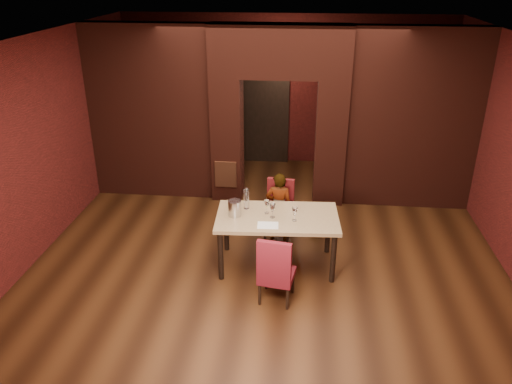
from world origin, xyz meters
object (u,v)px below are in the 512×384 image
at_px(chair_far, 278,211).
at_px(wine_bucket, 235,208).
at_px(person_seated, 279,207).
at_px(dining_table, 277,241).
at_px(chair_near, 277,268).
at_px(wine_glass_b, 272,211).
at_px(wine_glass_a, 267,207).
at_px(wine_glass_c, 295,214).
at_px(water_bottle, 246,198).
at_px(potted_plant, 317,223).

height_order(chair_far, wine_bucket, wine_bucket).
bearing_deg(person_seated, dining_table, 95.79).
height_order(chair_near, wine_bucket, wine_bucket).
distance_m(chair_near, wine_bucket, 1.12).
relative_size(chair_near, person_seated, 0.84).
bearing_deg(wine_glass_b, wine_bucket, 179.98).
bearing_deg(dining_table, wine_glass_b, -147.64).
relative_size(dining_table, wine_glass_a, 8.55).
bearing_deg(wine_glass_c, wine_bucket, 175.29).
bearing_deg(chair_near, dining_table, -77.41).
bearing_deg(water_bottle, wine_glass_b, -31.27).
relative_size(dining_table, person_seated, 1.50).
relative_size(dining_table, chair_far, 1.81).
bearing_deg(chair_far, dining_table, -81.39).
bearing_deg(wine_glass_c, wine_glass_a, 154.69).
height_order(person_seated, wine_glass_b, person_seated).
relative_size(wine_glass_a, potted_plant, 0.51).
distance_m(chair_far, wine_glass_c, 1.09).
xyz_separation_m(dining_table, chair_near, (0.05, -0.83, 0.08)).
distance_m(chair_near, person_seated, 1.60).
relative_size(wine_glass_a, wine_bucket, 0.87).
relative_size(wine_glass_b, potted_plant, 0.53).
height_order(wine_glass_c, potted_plant, wine_glass_c).
bearing_deg(wine_glass_b, chair_near, -81.08).
xyz_separation_m(wine_glass_b, wine_glass_c, (0.32, -0.07, -0.00)).
distance_m(wine_glass_c, water_bottle, 0.79).
height_order(person_seated, wine_glass_c, person_seated).
xyz_separation_m(dining_table, chair_far, (-0.03, 0.84, 0.07)).
bearing_deg(wine_glass_a, person_seated, 78.86).
height_order(chair_near, water_bottle, water_bottle).
bearing_deg(wine_glass_c, water_bottle, 156.37).
distance_m(chair_near, wine_glass_b, 0.91).
height_order(wine_bucket, potted_plant, wine_bucket).
xyz_separation_m(chair_near, wine_glass_c, (0.19, 0.71, 0.43)).
distance_m(chair_far, wine_glass_a, 0.89).
relative_size(wine_bucket, water_bottle, 0.71).
xyz_separation_m(wine_glass_a, potted_plant, (0.76, 0.92, -0.72)).
xyz_separation_m(chair_near, water_bottle, (-0.52, 1.03, 0.50)).
distance_m(dining_table, chair_near, 0.84).
relative_size(wine_glass_a, water_bottle, 0.62).
height_order(wine_glass_b, potted_plant, wine_glass_b).
bearing_deg(person_seated, potted_plant, -155.50).
bearing_deg(potted_plant, wine_glass_b, -122.88).
bearing_deg(wine_bucket, dining_table, 4.64).
relative_size(water_bottle, potted_plant, 0.82).
distance_m(dining_table, potted_plant, 1.18).
bearing_deg(wine_bucket, wine_glass_b, -0.02).
xyz_separation_m(dining_table, potted_plant, (0.61, 0.99, -0.21)).
bearing_deg(chair_near, person_seated, -78.38).
height_order(dining_table, chair_near, chair_near).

